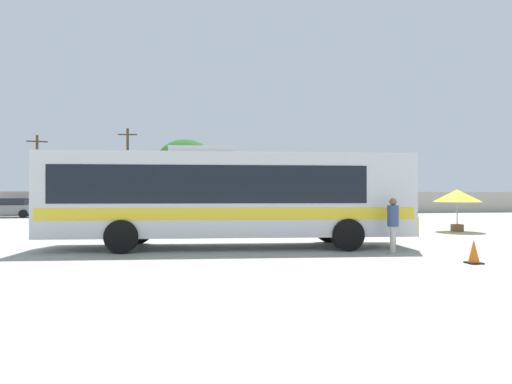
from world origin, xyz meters
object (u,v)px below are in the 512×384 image
Objects in this scene: vendor_umbrella_near_gate_yellow at (457,196)px; parked_car_third_red at (167,207)px; parked_car_second_silver at (84,207)px; roadside_tree_midright at (273,175)px; traffic_cone_on_apron at (474,252)px; parked_car_leftmost_grey at (9,207)px; coach_bus_silver_yellow at (226,194)px; vendor_umbrella_secondary_yellow at (389,192)px; roadside_tree_left at (88,176)px; utility_pole_far at (128,169)px; attendant_by_bus_door at (393,222)px; utility_pole_near at (37,173)px; roadside_tree_midleft at (185,165)px.

vendor_umbrella_near_gate_yellow reaches higher than parked_car_third_red.
vendor_umbrella_near_gate_yellow is 0.48× the size of parked_car_second_silver.
roadside_tree_midright is 8.16× the size of traffic_cone_on_apron.
parked_car_leftmost_grey is at bearing 147.80° from vendor_umbrella_near_gate_yellow.
vendor_umbrella_secondary_yellow is (8.11, 4.08, 0.12)m from coach_bus_silver_yellow.
vendor_umbrella_secondary_yellow is 29.34m from roadside_tree_left.
roadside_tree_left is (-1.22, 6.51, 2.74)m from parked_car_second_silver.
utility_pole_far is at bearing 119.97° from parked_car_third_red.
roadside_tree_left is 35.41m from traffic_cone_on_apron.
parked_car_leftmost_grey is (-20.30, 23.47, -0.16)m from attendant_by_bus_door.
parked_car_leftmost_grey is 6.01m from parked_car_second_silver.
roadside_tree_midleft is (13.85, 0.25, 0.92)m from utility_pole_near.
coach_bus_silver_yellow is 20.55m from parked_car_third_red.
roadside_tree_left is at bearing -12.79° from utility_pole_near.
vendor_umbrella_near_gate_yellow is 3.64m from vendor_umbrella_secondary_yellow.
parked_car_second_silver is at bearing 122.78° from attendant_by_bus_door.
coach_bus_silver_yellow is at bearing -54.21° from parked_car_leftmost_grey.
vendor_umbrella_secondary_yellow is 25.93m from roadside_tree_midleft.
roadside_tree_left is 9.22m from roadside_tree_midleft.
utility_pole_far is at bearing -175.26° from roadside_tree_midleft.
vendor_umbrella_near_gate_yellow is 0.30× the size of utility_pole_near.
roadside_tree_midright is (22.57, 6.08, 2.99)m from parked_car_leftmost_grey.
utility_pole_near is (-6.03, 7.61, 3.10)m from parked_car_second_silver.
roadside_tree_left is at bearing 129.73° from vendor_umbrella_secondary_yellow.
attendant_by_bus_door is 26.58m from parked_car_second_silver.
coach_bus_silver_yellow reaches higher than parked_car_second_silver.
roadside_tree_left is at bearing -177.80° from roadside_tree_midright.
coach_bus_silver_yellow reaches higher than parked_car_leftmost_grey.
utility_pole_far is 3.68m from roadside_tree_left.
roadside_tree_midleft is (5.55, 0.46, 0.51)m from utility_pole_far.
parked_car_second_silver is at bearing 115.06° from coach_bus_silver_yellow.
roadside_tree_midleft is at bearing 102.28° from attendant_by_bus_door.
utility_pole_far reaches higher than parked_car_third_red.
vendor_umbrella_near_gate_yellow is at bearing -32.20° from parked_car_leftmost_grey.
coach_bus_silver_yellow is 19.38× the size of traffic_cone_on_apron.
roadside_tree_left is (-3.48, -0.88, -0.78)m from utility_pole_far.
attendant_by_bus_door is 2.67× the size of traffic_cone_on_apron.
roadside_tree_left reaches higher than parked_car_second_silver.
roadside_tree_midleft reaches higher than parked_car_leftmost_grey.
vendor_umbrella_secondary_yellow is at bearing -87.92° from roadside_tree_midright.
parked_car_leftmost_grey is 12.35m from parked_car_third_red.
roadside_tree_midright is at bearing 15.07° from parked_car_leftmost_grey.
utility_pole_far is 1.58× the size of roadside_tree_midright.
utility_pole_far is at bearing 104.53° from coach_bus_silver_yellow.
parked_car_third_red is 0.63× the size of utility_pole_near.
utility_pole_far reaches higher than attendant_by_bus_door.
vendor_umbrella_near_gate_yellow is at bearing -51.00° from utility_pole_far.
parked_car_second_silver is 11.79m from roadside_tree_midleft.
utility_pole_near reaches higher than vendor_umbrella_secondary_yellow.
parked_car_second_silver is at bearing 137.55° from vendor_umbrella_secondary_yellow.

